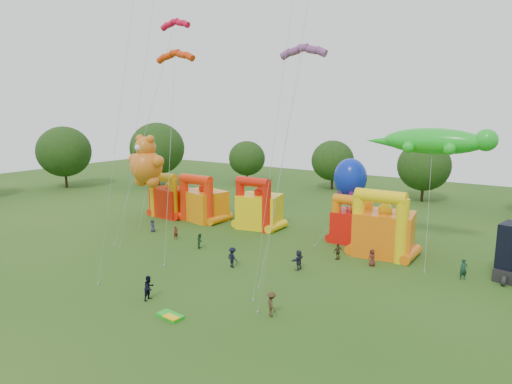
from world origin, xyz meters
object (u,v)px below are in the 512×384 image
Objects in this scene: gecko_kite at (430,180)px; spectator_0 at (153,226)px; teddy_bear_kite at (146,167)px; spectator_4 at (338,252)px; bouncy_castle_2 at (258,208)px; octopus_kite at (344,195)px; bouncy_castle_0 at (170,199)px.

gecko_kite is 8.59× the size of spectator_0.
teddy_bear_kite reaches higher than spectator_4.
bouncy_castle_2 is 0.50× the size of gecko_kite.
teddy_bear_kite is at bearing -166.37° from gecko_kite.
octopus_kite is 5.55× the size of spectator_4.
spectator_4 is at bearing 2.90° from teddy_bear_kite.
gecko_kite is (33.61, 2.37, 5.33)m from bouncy_castle_0.
bouncy_castle_0 is 34.11m from gecko_kite.
gecko_kite reaches higher than bouncy_castle_0.
teddy_bear_kite is (-12.13, -7.01, 5.10)m from bouncy_castle_2.
bouncy_castle_0 is at bearing -173.36° from bouncy_castle_2.
bouncy_castle_0 reaches higher than spectator_0.
bouncy_castle_2 is 0.56× the size of teddy_bear_kite.
teddy_bear_kite is 26.29m from spectator_4.
spectator_4 is (13.24, -5.72, -1.66)m from bouncy_castle_2.
bouncy_castle_0 is 0.47× the size of gecko_kite.
bouncy_castle_2 is at bearing 30.01° from teddy_bear_kite.
octopus_kite is (23.96, 3.87, 2.62)m from bouncy_castle_0.
bouncy_castle_2 is 20.67m from gecko_kite.
bouncy_castle_0 is at bearing 105.27° from teddy_bear_kite.
spectator_0 is 0.92× the size of spectator_4.
teddy_bear_kite is 24.46m from octopus_kite.
spectator_0 is (4.02, -7.06, -1.59)m from bouncy_castle_0.
octopus_kite reaches higher than bouncy_castle_0.
spectator_0 is at bearing -151.26° from octopus_kite.
gecko_kite is 11.61m from spectator_4.
gecko_kite is 1.43× the size of octopus_kite.
bouncy_castle_2 is at bearing 6.64° from bouncy_castle_0.
bouncy_castle_2 is 0.71× the size of octopus_kite.
bouncy_castle_0 is 8.28m from spectator_0.
bouncy_castle_2 is 3.95× the size of spectator_4.
gecko_kite is at bearing -8.86° from octopus_kite.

